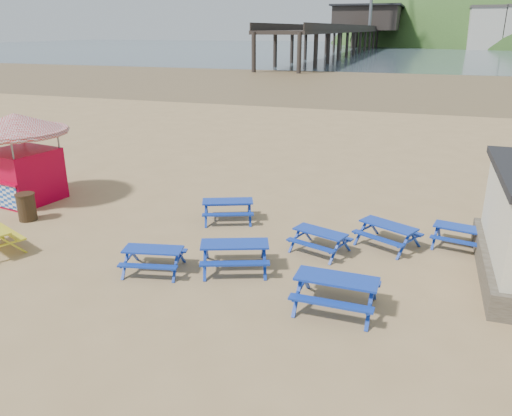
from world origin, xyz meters
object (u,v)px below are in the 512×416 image
(picnic_table_blue_b, at_px, (387,235))
(picnic_table_blue_a, at_px, (228,210))
(litter_bin, at_px, (27,207))
(ice_cream_kiosk, at_px, (19,147))

(picnic_table_blue_b, bearing_deg, picnic_table_blue_a, -158.54)
(litter_bin, bearing_deg, picnic_table_blue_b, 8.01)
(picnic_table_blue_a, relative_size, picnic_table_blue_b, 1.00)
(picnic_table_blue_b, distance_m, litter_bin, 12.78)
(ice_cream_kiosk, relative_size, litter_bin, 4.53)
(picnic_table_blue_b, relative_size, ice_cream_kiosk, 0.49)
(picnic_table_blue_b, xyz_separation_m, ice_cream_kiosk, (-14.29, -0.00, 1.86))
(picnic_table_blue_b, height_order, ice_cream_kiosk, ice_cream_kiosk)
(ice_cream_kiosk, bearing_deg, picnic_table_blue_b, 9.60)
(picnic_table_blue_a, height_order, litter_bin, litter_bin)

